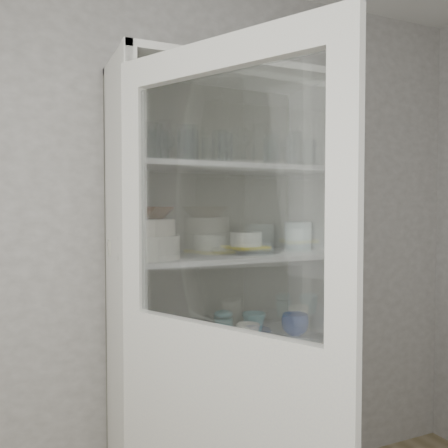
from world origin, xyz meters
name	(u,v)px	position (x,y,z in m)	size (l,w,h in m)	color
wall_back	(167,243)	(0.00, 1.50, 1.30)	(3.60, 0.02, 2.60)	gray
pantry_cabinet	(219,320)	(0.20, 1.34, 0.94)	(1.00, 0.45, 2.10)	silver
cupboard_door	(222,397)	(-0.09, 0.65, 0.87)	(0.46, 0.81, 2.00)	silver
tumbler_0	(154,142)	(-0.17, 1.12, 1.73)	(0.07, 0.07, 0.14)	silver
tumbler_1	(186,144)	(-0.03, 1.15, 1.74)	(0.08, 0.08, 0.15)	silver
tumbler_2	(225,148)	(0.13, 1.11, 1.72)	(0.06, 0.06, 0.13)	silver
tumbler_3	(220,147)	(0.13, 1.15, 1.73)	(0.07, 0.07, 0.14)	silver
tumbler_4	(294,149)	(0.47, 1.11, 1.73)	(0.07, 0.07, 0.15)	silver
tumbler_5	(271,150)	(0.37, 1.15, 1.73)	(0.07, 0.07, 0.13)	silver
tumbler_6	(308,153)	(0.58, 1.16, 1.73)	(0.06, 0.06, 0.13)	silver
tumbler_7	(161,147)	(-0.09, 1.29, 1.73)	(0.07, 0.07, 0.15)	silver
tumbler_8	(190,148)	(0.03, 1.25, 1.73)	(0.07, 0.07, 0.15)	silver
tumbler_9	(186,149)	(0.03, 1.30, 1.74)	(0.08, 0.08, 0.15)	silver
tumbler_10	(208,152)	(0.13, 1.30, 1.72)	(0.06, 0.06, 0.13)	silver
goblet_0	(168,148)	(-0.03, 1.39, 1.74)	(0.07, 0.07, 0.17)	silver
goblet_1	(190,150)	(0.07, 1.36, 1.74)	(0.07, 0.07, 0.15)	silver
goblet_2	(221,149)	(0.21, 1.35, 1.75)	(0.08, 0.08, 0.18)	silver
goblet_3	(287,153)	(0.61, 1.39, 1.75)	(0.08, 0.08, 0.18)	silver
plate_stack_front	(149,247)	(-0.17, 1.21, 1.31)	(0.25, 0.25, 0.10)	silver
plate_stack_back	(130,247)	(-0.21, 1.39, 1.30)	(0.19, 0.19, 0.07)	silver
cream_bowl	(149,227)	(-0.17, 1.21, 1.39)	(0.22, 0.22, 0.07)	silver
terracotta_bowl	(149,213)	(-0.17, 1.21, 1.45)	(0.21, 0.21, 0.05)	#462916
glass_platter	(246,250)	(0.32, 1.29, 1.27)	(0.33, 0.33, 0.02)	silver
yellow_trivet	(246,247)	(0.32, 1.29, 1.29)	(0.17, 0.17, 0.01)	yellow
white_ramekin	(246,239)	(0.32, 1.29, 1.32)	(0.15, 0.15, 0.07)	silver
grey_bowl_stack	(298,236)	(0.60, 1.27, 1.33)	(0.13, 0.13, 0.14)	silver
mug_blue	(295,324)	(0.55, 1.21, 0.91)	(0.13, 0.13, 0.10)	navy
mug_teal	(254,324)	(0.37, 1.30, 0.91)	(0.11, 0.11, 0.10)	teal
mug_white	(248,335)	(0.26, 1.14, 0.91)	(0.11, 0.11, 0.10)	silver
teal_jar	(224,325)	(0.22, 1.33, 0.91)	(0.09, 0.09, 0.11)	teal
measuring_cups	(197,343)	(0.04, 1.22, 0.88)	(0.09, 0.09, 0.04)	#ABAABC
white_canister	(164,331)	(-0.08, 1.30, 0.93)	(0.11, 0.11, 0.13)	silver
cream_dish	(224,417)	(0.20, 1.28, 0.50)	(0.24, 0.24, 0.07)	silver
tin_box	(286,409)	(0.51, 1.23, 0.49)	(0.22, 0.15, 0.07)	gray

